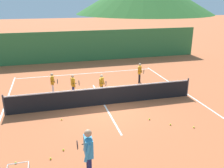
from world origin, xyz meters
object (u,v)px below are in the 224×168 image
object	(u,v)px
student_3	(140,71)
tennis_ball_2	(16,163)
tennis_ball_3	(63,150)
student_1	(73,83)
tennis_ball_4	(62,120)
tennis_ball_1	(51,159)
tennis_net	(104,96)
student_2	(102,83)
tennis_ball_6	(194,127)
tennis_ball_7	(149,119)
instructor	(88,149)
tennis_ball_5	(170,124)
student_0	(53,82)

from	to	relation	value
student_3	tennis_ball_2	distance (m)	9.80
student_3	tennis_ball_3	size ratio (longest dim) A/B	19.29
student_1	tennis_ball_4	distance (m)	3.02
tennis_ball_2	tennis_ball_1	bearing A→B (deg)	-3.85
tennis_net	student_2	bearing A→B (deg)	82.44
student_1	tennis_ball_6	world-z (taller)	student_1
tennis_ball_2	tennis_ball_4	world-z (taller)	same
tennis_ball_4	tennis_ball_7	size ratio (longest dim) A/B	1.00
student_2	tennis_ball_4	world-z (taller)	student_2
instructor	tennis_ball_3	xyz separation A→B (m)	(-0.67, 1.63, -0.97)
student_1	tennis_ball_5	distance (m)	5.86
instructor	tennis_ball_6	xyz separation A→B (m)	(4.87, 1.88, -0.97)
tennis_ball_1	tennis_ball_3	world-z (taller)	same
student_2	tennis_ball_2	world-z (taller)	student_2
tennis_ball_3	tennis_net	bearing A→B (deg)	56.55
tennis_ball_4	student_3	bearing A→B (deg)	37.19
student_0	tennis_ball_1	xyz separation A→B (m)	(-0.34, -6.29, -0.71)
tennis_net	tennis_ball_2	world-z (taller)	tennis_net
instructor	tennis_ball_5	bearing A→B (deg)	30.43
instructor	student_1	xyz separation A→B (m)	(0.30, 6.84, -0.25)
tennis_ball_6	tennis_ball_1	bearing A→B (deg)	-173.70
tennis_ball_2	tennis_ball_5	distance (m)	6.39
student_0	tennis_ball_3	size ratio (longest dim) A/B	18.27
student_1	student_3	distance (m)	4.61
student_2	tennis_ball_3	size ratio (longest dim) A/B	17.99
tennis_ball_5	tennis_ball_3	bearing A→B (deg)	-171.17
tennis_net	tennis_ball_1	world-z (taller)	tennis_net
student_2	student_3	world-z (taller)	student_3
tennis_ball_6	tennis_ball_7	bearing A→B (deg)	142.78
student_0	student_1	bearing A→B (deg)	-31.37
tennis_ball_5	tennis_ball_7	size ratio (longest dim) A/B	1.00
tennis_net	tennis_ball_7	xyz separation A→B (m)	(1.62, -2.16, -0.47)
student_3	tennis_ball_2	size ratio (longest dim) A/B	19.29
tennis_net	tennis_ball_6	xyz separation A→B (m)	(3.17, -3.34, -0.47)
tennis_ball_3	tennis_ball_6	xyz separation A→B (m)	(5.54, 0.25, 0.00)
tennis_net	tennis_ball_5	distance (m)	3.71
tennis_ball_7	tennis_ball_3	bearing A→B (deg)	-160.34
instructor	tennis_ball_1	size ratio (longest dim) A/B	24.61
tennis_ball_4	tennis_ball_5	bearing A→B (deg)	-20.20
student_1	tennis_ball_5	size ratio (longest dim) A/B	18.49
student_2	tennis_ball_4	xyz separation A→B (m)	(-2.45, -2.53, -0.70)
tennis_ball_6	tennis_ball_7	xyz separation A→B (m)	(-1.55, 1.18, 0.00)
student_3	tennis_ball_1	size ratio (longest dim) A/B	19.29
instructor	tennis_ball_2	world-z (taller)	instructor
tennis_net	tennis_ball_7	bearing A→B (deg)	-53.22
instructor	student_2	bearing A→B (deg)	74.04
student_3	tennis_ball_4	size ratio (longest dim) A/B	19.29
tennis_net	student_3	size ratio (longest dim) A/B	7.41
tennis_ball_2	tennis_ball_3	bearing A→B (deg)	11.80
tennis_ball_3	tennis_ball_6	size ratio (longest dim) A/B	1.00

